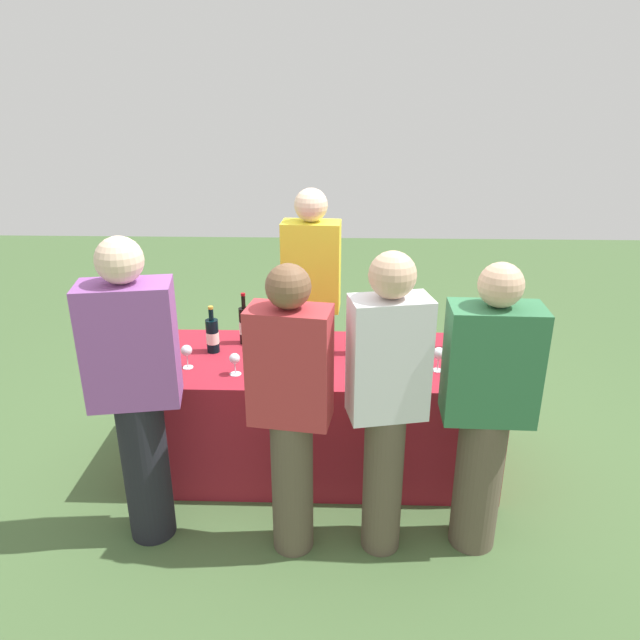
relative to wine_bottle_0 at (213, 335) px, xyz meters
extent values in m
plane|color=#476638|center=(0.67, -0.08, -0.86)|extent=(12.00, 12.00, 0.00)
cube|color=maroon|center=(0.67, -0.08, -0.48)|extent=(2.12, 0.84, 0.75)
cylinder|color=black|center=(0.00, 0.00, 0.00)|extent=(0.08, 0.08, 0.21)
cylinder|color=black|center=(0.00, 0.00, 0.14)|extent=(0.03, 0.03, 0.07)
cylinder|color=gold|center=(0.00, 0.00, 0.18)|extent=(0.03, 0.03, 0.02)
cylinder|color=silver|center=(0.00, 0.00, -0.01)|extent=(0.08, 0.08, 0.07)
cylinder|color=black|center=(0.18, 0.14, 0.01)|extent=(0.07, 0.07, 0.24)
cylinder|color=black|center=(0.18, 0.14, 0.17)|extent=(0.03, 0.03, 0.08)
cylinder|color=maroon|center=(0.18, 0.14, 0.22)|extent=(0.03, 0.03, 0.02)
cylinder|color=silver|center=(0.18, 0.14, 0.00)|extent=(0.07, 0.07, 0.08)
cylinder|color=black|center=(0.33, 0.12, -0.01)|extent=(0.07, 0.07, 0.21)
cylinder|color=black|center=(0.33, 0.12, 0.13)|extent=(0.03, 0.03, 0.07)
cylinder|color=maroon|center=(0.33, 0.12, 0.18)|extent=(0.03, 0.03, 0.02)
cylinder|color=silver|center=(0.33, 0.12, -0.02)|extent=(0.07, 0.07, 0.07)
cylinder|color=black|center=(0.44, 0.03, 0.00)|extent=(0.07, 0.07, 0.21)
cylinder|color=black|center=(0.44, 0.03, 0.15)|extent=(0.03, 0.03, 0.08)
cylinder|color=maroon|center=(0.44, 0.03, 0.19)|extent=(0.03, 0.03, 0.02)
cylinder|color=silver|center=(0.44, 0.03, -0.01)|extent=(0.07, 0.07, 0.08)
cylinder|color=black|center=(0.70, 0.03, -0.01)|extent=(0.08, 0.08, 0.21)
cylinder|color=black|center=(0.70, 0.03, 0.14)|extent=(0.03, 0.03, 0.09)
cylinder|color=maroon|center=(0.70, 0.03, 0.19)|extent=(0.03, 0.03, 0.02)
cylinder|color=silver|center=(0.70, 0.03, -0.02)|extent=(0.08, 0.08, 0.07)
cylinder|color=black|center=(0.88, 0.00, 0.00)|extent=(0.07, 0.07, 0.22)
cylinder|color=black|center=(0.88, 0.00, 0.16)|extent=(0.03, 0.03, 0.09)
cylinder|color=gold|center=(0.88, 0.00, 0.21)|extent=(0.03, 0.03, 0.02)
cylinder|color=silver|center=(0.88, 0.00, -0.01)|extent=(0.07, 0.07, 0.08)
cylinder|color=black|center=(1.28, 0.14, 0.00)|extent=(0.08, 0.08, 0.22)
cylinder|color=black|center=(1.28, 0.14, 0.15)|extent=(0.03, 0.03, 0.08)
cylinder|color=maroon|center=(1.28, 0.14, 0.20)|extent=(0.03, 0.03, 0.02)
cylinder|color=silver|center=(1.28, 0.14, -0.01)|extent=(0.08, 0.08, 0.08)
cylinder|color=black|center=(1.53, 0.10, 0.01)|extent=(0.06, 0.06, 0.24)
cylinder|color=black|center=(1.53, 0.10, 0.17)|extent=(0.02, 0.02, 0.08)
cylinder|color=maroon|center=(1.53, 0.10, 0.22)|extent=(0.03, 0.03, 0.02)
cylinder|color=silver|center=(1.53, 0.10, 0.00)|extent=(0.07, 0.07, 0.08)
cylinder|color=silver|center=(-0.11, -0.23, -0.11)|extent=(0.06, 0.06, 0.00)
cylinder|color=silver|center=(-0.11, -0.23, -0.07)|extent=(0.01, 0.01, 0.08)
sphere|color=silver|center=(-0.11, -0.23, 0.00)|extent=(0.07, 0.07, 0.07)
sphere|color=#590C19|center=(-0.11, -0.23, -0.01)|extent=(0.04, 0.04, 0.04)
cylinder|color=silver|center=(0.19, -0.31, -0.11)|extent=(0.07, 0.07, 0.00)
cylinder|color=silver|center=(0.19, -0.31, -0.07)|extent=(0.01, 0.01, 0.07)
sphere|color=silver|center=(0.19, -0.31, -0.01)|extent=(0.06, 0.06, 0.06)
sphere|color=#590C19|center=(0.19, -0.31, -0.02)|extent=(0.03, 0.03, 0.03)
cylinder|color=silver|center=(1.21, -0.24, -0.11)|extent=(0.06, 0.06, 0.00)
cylinder|color=silver|center=(1.21, -0.24, -0.07)|extent=(0.01, 0.01, 0.07)
sphere|color=silver|center=(1.21, -0.24, 0.00)|extent=(0.07, 0.07, 0.07)
sphere|color=#590C19|center=(1.21, -0.24, -0.01)|extent=(0.04, 0.04, 0.04)
cylinder|color=silver|center=(1.35, -0.22, -0.11)|extent=(0.06, 0.06, 0.00)
cylinder|color=silver|center=(1.35, -0.22, -0.07)|extent=(0.01, 0.01, 0.07)
sphere|color=silver|center=(1.35, -0.22, 0.00)|extent=(0.07, 0.07, 0.07)
cylinder|color=brown|center=(0.59, 0.57, -0.45)|extent=(0.22, 0.22, 0.83)
cube|color=yellow|center=(0.59, 0.57, 0.28)|extent=(0.41, 0.24, 0.62)
sphere|color=beige|center=(0.59, 0.57, 0.70)|extent=(0.22, 0.22, 0.22)
cylinder|color=black|center=(-0.23, -0.75, -0.45)|extent=(0.24, 0.24, 0.82)
cube|color=#8C4C99|center=(-0.23, -0.75, 0.27)|extent=(0.47, 0.31, 0.62)
sphere|color=beige|center=(-0.23, -0.75, 0.70)|extent=(0.22, 0.22, 0.22)
cylinder|color=brown|center=(0.55, -0.83, -0.47)|extent=(0.21, 0.21, 0.77)
cube|color=#B23338|center=(0.55, -0.83, 0.21)|extent=(0.42, 0.27, 0.58)
sphere|color=brown|center=(0.55, -0.83, 0.60)|extent=(0.21, 0.21, 0.21)
cylinder|color=brown|center=(1.01, -0.81, -0.46)|extent=(0.20, 0.20, 0.80)
cube|color=silver|center=(1.01, -0.81, 0.25)|extent=(0.40, 0.27, 0.60)
sphere|color=#D8AD8C|center=(1.01, -0.81, 0.66)|extent=(0.22, 0.22, 0.22)
cylinder|color=brown|center=(1.51, -0.77, -0.47)|extent=(0.24, 0.24, 0.77)
cube|color=#337247|center=(1.51, -0.77, 0.20)|extent=(0.45, 0.25, 0.58)
sphere|color=#D8AD8C|center=(1.51, -0.77, 0.60)|extent=(0.21, 0.21, 0.21)
camera|label=1|loc=(0.77, -3.34, 1.45)|focal=33.41mm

